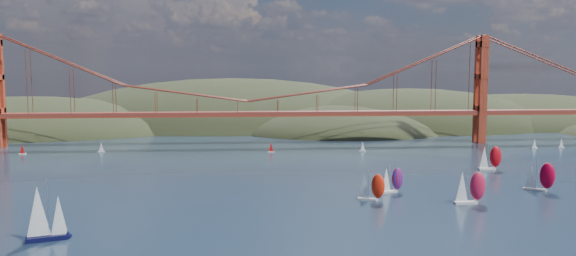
{
  "coord_description": "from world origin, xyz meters",
  "views": [
    {
      "loc": [
        -3.22,
        -100.18,
        38.93
      ],
      "look_at": [
        12.68,
        90.0,
        18.18
      ],
      "focal_mm": 35.0,
      "sensor_mm": 36.0,
      "label": 1
    }
  ],
  "objects_px": {
    "racer_0": "(371,186)",
    "racer_1": "(470,187)",
    "sloop_navy": "(44,214)",
    "racer_2": "(539,176)",
    "racer_3": "(490,157)",
    "racer_rwb": "(392,179)"
  },
  "relations": [
    {
      "from": "sloop_navy",
      "to": "racer_rwb",
      "type": "height_order",
      "value": "sloop_navy"
    },
    {
      "from": "sloop_navy",
      "to": "racer_rwb",
      "type": "xyz_separation_m",
      "value": [
        90.78,
        41.23,
        -1.98
      ]
    },
    {
      "from": "racer_0",
      "to": "racer_3",
      "type": "bearing_deg",
      "value": 62.11
    },
    {
      "from": "racer_3",
      "to": "racer_rwb",
      "type": "bearing_deg",
      "value": -146.44
    },
    {
      "from": "racer_0",
      "to": "racer_1",
      "type": "xyz_separation_m",
      "value": [
        27.22,
        -6.17,
        0.64
      ]
    },
    {
      "from": "racer_2",
      "to": "racer_rwb",
      "type": "bearing_deg",
      "value": -151.19
    },
    {
      "from": "racer_3",
      "to": "racer_rwb",
      "type": "height_order",
      "value": "racer_3"
    },
    {
      "from": "racer_0",
      "to": "racer_1",
      "type": "relative_size",
      "value": 0.87
    },
    {
      "from": "sloop_navy",
      "to": "racer_2",
      "type": "bearing_deg",
      "value": -1.86
    },
    {
      "from": "sloop_navy",
      "to": "racer_1",
      "type": "height_order",
      "value": "sloop_navy"
    },
    {
      "from": "racer_2",
      "to": "sloop_navy",
      "type": "bearing_deg",
      "value": -133.05
    },
    {
      "from": "racer_1",
      "to": "racer_2",
      "type": "bearing_deg",
      "value": 24.25
    },
    {
      "from": "racer_rwb",
      "to": "racer_0",
      "type": "bearing_deg",
      "value": -147.57
    },
    {
      "from": "sloop_navy",
      "to": "racer_0",
      "type": "height_order",
      "value": "sloop_navy"
    },
    {
      "from": "sloop_navy",
      "to": "racer_2",
      "type": "relative_size",
      "value": 1.33
    },
    {
      "from": "racer_3",
      "to": "racer_rwb",
      "type": "distance_m",
      "value": 59.06
    },
    {
      "from": "racer_1",
      "to": "racer_rwb",
      "type": "height_order",
      "value": "racer_1"
    },
    {
      "from": "racer_0",
      "to": "racer_2",
      "type": "relative_size",
      "value": 0.87
    },
    {
      "from": "sloop_navy",
      "to": "racer_0",
      "type": "distance_m",
      "value": 87.7
    },
    {
      "from": "racer_0",
      "to": "racer_2",
      "type": "distance_m",
      "value": 56.23
    },
    {
      "from": "racer_2",
      "to": "racer_rwb",
      "type": "distance_m",
      "value": 46.76
    },
    {
      "from": "racer_rwb",
      "to": "racer_1",
      "type": "bearing_deg",
      "value": -56.55
    }
  ]
}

